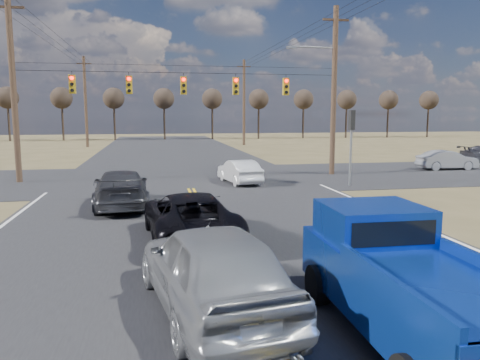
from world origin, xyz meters
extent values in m
plane|color=brown|center=(0.00, 0.00, 0.00)|extent=(160.00, 160.00, 0.00)
cube|color=#28282B|center=(0.00, 10.00, 0.00)|extent=(14.00, 120.00, 0.02)
cube|color=#28282B|center=(0.00, 18.00, 0.00)|extent=(120.00, 12.00, 0.02)
cylinder|color=#473323|center=(-9.00, 18.00, 5.00)|extent=(0.32, 0.32, 10.00)
cube|color=#473323|center=(-9.00, 18.00, 9.20)|extent=(1.60, 0.12, 0.12)
cylinder|color=#473323|center=(9.00, 18.00, 5.00)|extent=(0.32, 0.32, 10.00)
cube|color=#473323|center=(9.00, 18.00, 9.20)|extent=(1.60, 0.12, 0.12)
cylinder|color=black|center=(0.00, 18.00, 6.00)|extent=(18.00, 0.02, 0.02)
cylinder|color=black|center=(0.00, 18.00, 6.40)|extent=(18.00, 0.02, 0.02)
cube|color=#B28C14|center=(-6.00, 18.00, 5.30)|extent=(0.34, 0.24, 1.00)
cylinder|color=#FF0C05|center=(-6.00, 17.86, 5.63)|extent=(0.20, 0.06, 0.20)
cylinder|color=black|center=(-6.00, 17.86, 5.30)|extent=(0.20, 0.06, 0.20)
cylinder|color=black|center=(-6.00, 17.86, 4.97)|extent=(0.20, 0.06, 0.20)
cube|color=black|center=(-6.00, 17.83, 5.74)|extent=(0.24, 0.14, 0.03)
cube|color=#B28C14|center=(-3.00, 18.00, 5.30)|extent=(0.34, 0.24, 1.00)
cylinder|color=#FF0C05|center=(-3.00, 17.86, 5.63)|extent=(0.20, 0.06, 0.20)
cylinder|color=black|center=(-3.00, 17.86, 5.30)|extent=(0.20, 0.06, 0.20)
cylinder|color=black|center=(-3.00, 17.86, 4.97)|extent=(0.20, 0.06, 0.20)
cube|color=black|center=(-3.00, 17.83, 5.74)|extent=(0.24, 0.14, 0.03)
cube|color=#B28C14|center=(0.00, 18.00, 5.30)|extent=(0.34, 0.24, 1.00)
cylinder|color=#FF0C05|center=(0.00, 17.86, 5.63)|extent=(0.20, 0.06, 0.20)
cylinder|color=black|center=(0.00, 17.86, 5.30)|extent=(0.20, 0.06, 0.20)
cylinder|color=black|center=(0.00, 17.86, 4.97)|extent=(0.20, 0.06, 0.20)
cube|color=black|center=(0.00, 17.83, 5.74)|extent=(0.24, 0.14, 0.03)
cube|color=#B28C14|center=(3.00, 18.00, 5.30)|extent=(0.34, 0.24, 1.00)
cylinder|color=#FF0C05|center=(3.00, 17.86, 5.63)|extent=(0.20, 0.06, 0.20)
cylinder|color=black|center=(3.00, 17.86, 5.30)|extent=(0.20, 0.06, 0.20)
cylinder|color=black|center=(3.00, 17.86, 4.97)|extent=(0.20, 0.06, 0.20)
cube|color=black|center=(3.00, 17.83, 5.74)|extent=(0.24, 0.14, 0.03)
cube|color=#B28C14|center=(6.00, 18.00, 5.30)|extent=(0.34, 0.24, 1.00)
cylinder|color=#FF0C05|center=(6.00, 17.86, 5.63)|extent=(0.20, 0.06, 0.20)
cylinder|color=black|center=(6.00, 17.86, 5.30)|extent=(0.20, 0.06, 0.20)
cylinder|color=black|center=(6.00, 17.86, 4.97)|extent=(0.20, 0.06, 0.20)
cube|color=black|center=(6.00, 17.83, 5.74)|extent=(0.24, 0.14, 0.03)
cylinder|color=slate|center=(8.20, 13.50, 1.60)|extent=(0.12, 0.12, 3.20)
cube|color=black|center=(8.20, 13.50, 3.40)|extent=(0.24, 0.34, 1.00)
cylinder|color=slate|center=(7.60, 18.00, 7.60)|extent=(2.80, 0.10, 0.10)
cube|color=slate|center=(6.30, 18.00, 7.55)|extent=(0.55, 0.22, 0.14)
cylinder|color=#473323|center=(-9.00, 46.00, 5.00)|extent=(0.32, 0.32, 10.00)
cube|color=#473323|center=(-9.00, 46.00, 9.20)|extent=(1.60, 0.12, 0.12)
cylinder|color=#473323|center=(9.00, 46.00, 5.00)|extent=(0.32, 0.32, 10.00)
cube|color=#473323|center=(9.00, 46.00, 9.20)|extent=(1.60, 0.12, 0.12)
cylinder|color=black|center=(-9.00, 17.00, 9.30)|extent=(0.02, 58.00, 0.02)
cylinder|color=black|center=(-8.30, 17.00, 9.30)|extent=(0.02, 58.00, 0.02)
cylinder|color=black|center=(8.30, 17.00, 9.30)|extent=(0.02, 58.00, 0.02)
cylinder|color=black|center=(9.00, 17.00, 9.30)|extent=(0.02, 58.00, 0.02)
cylinder|color=black|center=(9.70, 17.00, 9.30)|extent=(0.02, 58.00, 0.02)
cylinder|color=#33261C|center=(-21.00, 60.00, 2.75)|extent=(0.28, 0.28, 5.50)
sphere|color=#2D231C|center=(-21.00, 60.00, 5.90)|extent=(3.00, 3.00, 3.00)
cylinder|color=#33261C|center=(-14.00, 60.00, 2.75)|extent=(0.28, 0.28, 5.50)
sphere|color=#2D231C|center=(-14.00, 60.00, 5.90)|extent=(3.00, 3.00, 3.00)
cylinder|color=#33261C|center=(-7.00, 60.00, 2.75)|extent=(0.28, 0.28, 5.50)
sphere|color=#2D231C|center=(-7.00, 60.00, 5.90)|extent=(3.00, 3.00, 3.00)
cylinder|color=#33261C|center=(0.00, 60.00, 2.75)|extent=(0.28, 0.28, 5.50)
sphere|color=#2D231C|center=(0.00, 60.00, 5.90)|extent=(3.00, 3.00, 3.00)
cylinder|color=#33261C|center=(7.00, 60.00, 2.75)|extent=(0.28, 0.28, 5.50)
sphere|color=#2D231C|center=(7.00, 60.00, 5.90)|extent=(3.00, 3.00, 3.00)
cylinder|color=#33261C|center=(14.00, 60.00, 2.75)|extent=(0.28, 0.28, 5.50)
sphere|color=#2D231C|center=(14.00, 60.00, 5.90)|extent=(3.00, 3.00, 3.00)
cylinder|color=#33261C|center=(21.00, 60.00, 2.75)|extent=(0.28, 0.28, 5.50)
sphere|color=#2D231C|center=(21.00, 60.00, 5.90)|extent=(3.00, 3.00, 3.00)
cylinder|color=#33261C|center=(28.00, 60.00, 2.75)|extent=(0.28, 0.28, 5.50)
sphere|color=#2D231C|center=(28.00, 60.00, 5.90)|extent=(3.00, 3.00, 3.00)
cylinder|color=#33261C|center=(35.00, 60.00, 2.75)|extent=(0.28, 0.28, 5.50)
sphere|color=#2D231C|center=(35.00, 60.00, 5.90)|extent=(3.00, 3.00, 3.00)
cylinder|color=#33261C|center=(42.00, 60.00, 2.75)|extent=(0.28, 0.28, 5.50)
sphere|color=#2D231C|center=(42.00, 60.00, 5.90)|extent=(3.00, 3.00, 3.00)
cylinder|color=black|center=(1.30, -0.67, 0.39)|extent=(0.32, 0.78, 0.78)
cylinder|color=black|center=(3.14, -0.69, 0.39)|extent=(0.32, 0.78, 0.78)
cube|color=#0E339A|center=(2.20, -2.43, 0.87)|extent=(2.01, 5.27, 0.97)
cube|color=#0E339A|center=(2.22, -1.02, 1.67)|extent=(1.82, 1.67, 0.70)
cube|color=black|center=(2.21, -1.82, 1.67)|extent=(1.55, 0.08, 0.44)
cube|color=#0E339A|center=(1.26, -3.43, 1.46)|extent=(0.14, 3.20, 0.19)
imported|color=gray|center=(-0.80, -0.69, 0.87)|extent=(2.86, 5.40, 1.75)
imported|color=black|center=(-0.80, 4.45, 0.73)|extent=(2.77, 5.39, 1.45)
imported|color=silver|center=(2.74, 15.50, 0.63)|extent=(1.92, 4.01, 1.27)
imported|color=#333439|center=(-3.10, 10.00, 0.75)|extent=(2.37, 5.25, 1.49)
imported|color=#9A9DA1|center=(17.56, 19.01, 0.65)|extent=(1.48, 3.96, 1.29)
camera|label=1|loc=(-1.84, -9.02, 3.71)|focal=35.00mm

